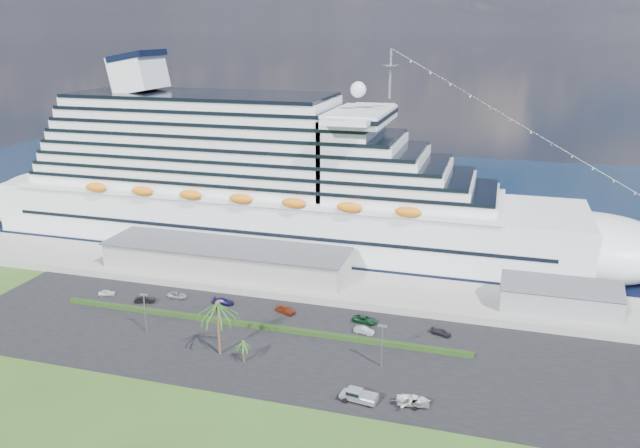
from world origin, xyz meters
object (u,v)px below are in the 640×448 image
(parked_car_3, at_px, (223,301))
(cruise_ship, at_px, (272,189))
(pickup_truck, at_px, (358,395))
(boat_trailer, at_px, (413,400))

(parked_car_3, bearing_deg, cruise_ship, 3.18)
(cruise_ship, height_order, pickup_truck, cruise_ship)
(cruise_ship, distance_m, parked_car_3, 42.67)
(pickup_truck, bearing_deg, cruise_ship, 120.43)
(pickup_truck, bearing_deg, parked_car_3, 142.44)
(parked_car_3, xyz_separation_m, boat_trailer, (46.02, -27.51, 0.54))
(boat_trailer, bearing_deg, cruise_ship, 126.08)
(cruise_ship, xyz_separation_m, pickup_truck, (40.00, -68.09, -15.40))
(pickup_truck, bearing_deg, boat_trailer, 6.97)
(pickup_truck, xyz_separation_m, boat_trailer, (8.83, 1.08, 0.06))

